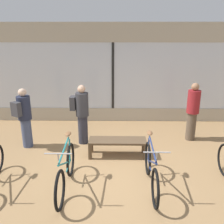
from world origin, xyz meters
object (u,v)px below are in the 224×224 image
object	(u,v)px
bicycle_left	(66,171)
bicycle_right	(151,170)
customer_by_window	(82,113)
display_bench	(118,143)
customer_near_rack	(193,111)
customer_mid_floor	(24,117)

from	to	relation	value
bicycle_left	bicycle_right	size ratio (longest dim) A/B	1.00
customer_by_window	display_bench	bearing A→B (deg)	-37.49
customer_near_rack	customer_mid_floor	bearing A→B (deg)	-173.16
display_bench	customer_near_rack	xyz separation A→B (m)	(2.07, 1.01, 0.50)
bicycle_left	display_bench	size ratio (longest dim) A/B	1.27
display_bench	customer_mid_floor	world-z (taller)	customer_mid_floor
customer_near_rack	customer_mid_floor	distance (m)	4.51
display_bench	bicycle_right	bearing A→B (deg)	-63.38
customer_near_rack	bicycle_left	bearing A→B (deg)	-142.31
display_bench	customer_near_rack	bearing A→B (deg)	25.94
bicycle_left	display_bench	distance (m)	1.70
bicycle_left	display_bench	world-z (taller)	bicycle_left
display_bench	customer_near_rack	size ratio (longest dim) A/B	0.86
customer_near_rack	customer_mid_floor	world-z (taller)	customer_near_rack
bicycle_right	customer_near_rack	bearing A→B (deg)	58.17
bicycle_right	customer_near_rack	world-z (taller)	customer_near_rack
customer_by_window	customer_near_rack	bearing A→B (deg)	5.14
bicycle_left	customer_mid_floor	distance (m)	2.36
bicycle_right	display_bench	size ratio (longest dim) A/B	1.26
bicycle_right	customer_mid_floor	xyz separation A→B (m)	(-3.05, 1.76, 0.46)
bicycle_right	display_bench	distance (m)	1.44
bicycle_right	customer_by_window	world-z (taller)	customer_by_window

